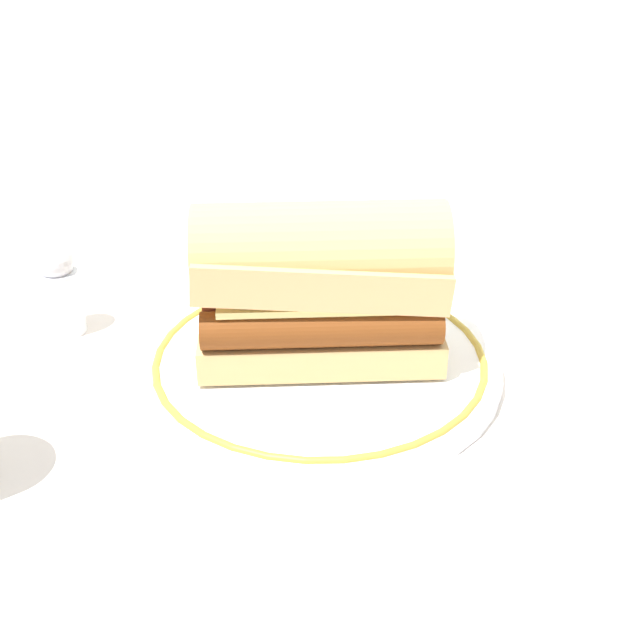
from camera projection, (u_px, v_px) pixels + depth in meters
ground_plane at (343, 385)px, 0.62m from camera, size 1.50×1.50×0.00m
plate at (320, 362)px, 0.64m from camera, size 0.28×0.28×0.01m
sausage_sandwich at (320, 282)px, 0.60m from camera, size 0.20×0.14×0.12m
salt_shaker at (60, 290)px, 0.67m from camera, size 0.03×0.03×0.08m
butter_knife at (419, 279)px, 0.77m from camera, size 0.12×0.13×0.01m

